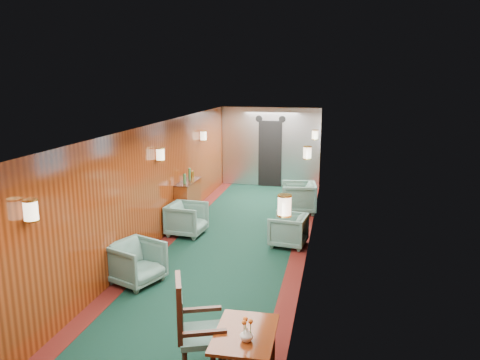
{
  "coord_description": "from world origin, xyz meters",
  "views": [
    {
      "loc": [
        1.98,
        -8.01,
        3.29
      ],
      "look_at": [
        0.0,
        1.41,
        1.15
      ],
      "focal_mm": 35.0,
      "sensor_mm": 36.0,
      "label": 1
    }
  ],
  "objects_px": {
    "armchair_right_far": "(299,198)",
    "side_chair": "(192,325)",
    "dining_table": "(245,342)",
    "armchair_left_near": "(136,263)",
    "armchair_left_far": "(187,219)",
    "armchair_right_near": "(288,230)",
    "credenza": "(188,201)"
  },
  "relations": [
    {
      "from": "credenza",
      "to": "armchair_right_near",
      "type": "distance_m",
      "value": 2.71
    },
    {
      "from": "credenza",
      "to": "armchair_right_far",
      "type": "xyz_separation_m",
      "value": [
        2.44,
        1.22,
        -0.11
      ]
    },
    {
      "from": "side_chair",
      "to": "credenza",
      "type": "distance_m",
      "value": 5.84
    },
    {
      "from": "armchair_right_far",
      "to": "dining_table",
      "type": "bearing_deg",
      "value": -7.42
    },
    {
      "from": "side_chair",
      "to": "credenza",
      "type": "relative_size",
      "value": 0.97
    },
    {
      "from": "credenza",
      "to": "armchair_left_near",
      "type": "height_order",
      "value": "credenza"
    },
    {
      "from": "credenza",
      "to": "armchair_left_far",
      "type": "relative_size",
      "value": 1.63
    },
    {
      "from": "side_chair",
      "to": "credenza",
      "type": "xyz_separation_m",
      "value": [
        -1.86,
        5.54,
        -0.16
      ]
    },
    {
      "from": "side_chair",
      "to": "armchair_left_near",
      "type": "distance_m",
      "value": 2.73
    },
    {
      "from": "armchair_left_near",
      "to": "armchair_left_far",
      "type": "distance_m",
      "value": 2.44
    },
    {
      "from": "dining_table",
      "to": "side_chair",
      "type": "distance_m",
      "value": 0.61
    },
    {
      "from": "dining_table",
      "to": "armchair_right_far",
      "type": "distance_m",
      "value": 6.84
    },
    {
      "from": "armchair_right_far",
      "to": "side_chair",
      "type": "bearing_deg",
      "value": -12.5
    },
    {
      "from": "side_chair",
      "to": "armchair_right_far",
      "type": "xyz_separation_m",
      "value": [
        0.58,
        6.76,
        -0.27
      ]
    },
    {
      "from": "dining_table",
      "to": "armchair_right_near",
      "type": "bearing_deg",
      "value": 89.19
    },
    {
      "from": "dining_table",
      "to": "credenza",
      "type": "distance_m",
      "value": 6.13
    },
    {
      "from": "armchair_left_near",
      "to": "armchair_right_near",
      "type": "distance_m",
      "value": 3.13
    },
    {
      "from": "side_chair",
      "to": "armchair_left_near",
      "type": "xyz_separation_m",
      "value": [
        -1.64,
        2.16,
        -0.3
      ]
    },
    {
      "from": "dining_table",
      "to": "armchair_left_far",
      "type": "distance_m",
      "value": 5.17
    },
    {
      "from": "armchair_left_far",
      "to": "armchair_right_far",
      "type": "xyz_separation_m",
      "value": [
        2.17,
        2.16,
        0.04
      ]
    },
    {
      "from": "armchair_left_far",
      "to": "armchair_right_near",
      "type": "xyz_separation_m",
      "value": [
        2.16,
        -0.22,
        -0.02
      ]
    },
    {
      "from": "credenza",
      "to": "armchair_right_far",
      "type": "distance_m",
      "value": 2.73
    },
    {
      "from": "dining_table",
      "to": "armchair_right_far",
      "type": "bearing_deg",
      "value": 89.07
    },
    {
      "from": "dining_table",
      "to": "side_chair",
      "type": "xyz_separation_m",
      "value": [
        -0.6,
        0.08,
        0.08
      ]
    },
    {
      "from": "dining_table",
      "to": "armchair_right_near",
      "type": "relative_size",
      "value": 1.29
    },
    {
      "from": "armchair_left_far",
      "to": "armchair_right_far",
      "type": "bearing_deg",
      "value": -40.09
    },
    {
      "from": "dining_table",
      "to": "armchair_left_near",
      "type": "relative_size",
      "value": 1.2
    },
    {
      "from": "armchair_right_near",
      "to": "dining_table",
      "type": "bearing_deg",
      "value": 7.63
    },
    {
      "from": "armchair_left_near",
      "to": "armchair_left_far",
      "type": "height_order",
      "value": "armchair_left_near"
    },
    {
      "from": "armchair_left_far",
      "to": "armchair_right_near",
      "type": "distance_m",
      "value": 2.18
    },
    {
      "from": "armchair_left_near",
      "to": "armchair_left_far",
      "type": "bearing_deg",
      "value": 20.65
    },
    {
      "from": "armchair_right_near",
      "to": "armchair_right_far",
      "type": "xyz_separation_m",
      "value": [
        0.0,
        2.38,
        0.06
      ]
    }
  ]
}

